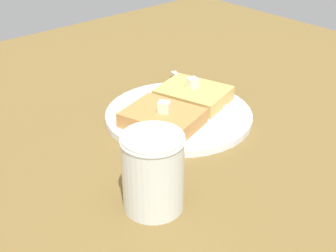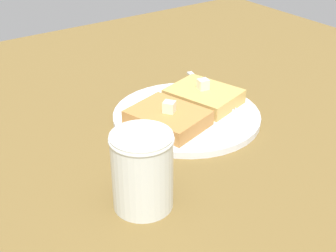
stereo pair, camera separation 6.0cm
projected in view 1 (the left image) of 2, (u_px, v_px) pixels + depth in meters
The scene contains 8 objects.
table_surface at pixel (199, 159), 63.63cm from camera, with size 120.54×120.54×2.24cm, color brown.
plate at pixel (179, 115), 71.08cm from camera, with size 22.25×22.25×1.02cm.
toast_slice_left at pixel (163, 118), 66.99cm from camera, with size 8.26×10.37×2.19cm, color #B47B3E.
toast_slice_middle at pixel (193, 95), 73.63cm from camera, with size 8.26×10.37×2.19cm, color tan.
butter_pat_primary at pixel (166, 106), 65.98cm from camera, with size 1.61×1.45×1.61cm, color #F4E8C6.
butter_pat_secondary at pixel (192, 83), 72.97cm from camera, with size 1.61×1.45×1.61cm, color #F6EDC6.
fork at pixel (199, 91), 77.05cm from camera, with size 5.13×15.89×0.36cm.
syrup_jar at pixel (153, 176), 51.21cm from camera, with size 7.06×7.06×9.17cm.
Camera 1 is at (-38.43, -36.99, 36.35)cm, focal length 50.00 mm.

